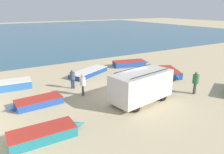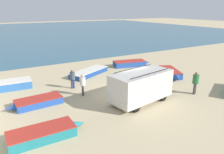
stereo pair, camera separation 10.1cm
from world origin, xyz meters
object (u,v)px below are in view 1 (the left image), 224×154
(parked_van, at_px, (142,86))
(fisherman_0, at_px, (83,83))
(fisherman_2, at_px, (196,81))
(fishing_rowboat_1, at_px, (170,73))
(fishing_rowboat_4, at_px, (45,133))
(fisherman_1, at_px, (72,77))
(fishing_rowboat_2, at_px, (37,102))
(fishing_rowboat_5, at_px, (2,86))
(fishing_rowboat_3, at_px, (130,63))
(fishing_rowboat_0, at_px, (90,72))

(parked_van, height_order, fisherman_0, parked_van)
(fisherman_0, height_order, fisherman_2, fisherman_2)
(fishing_rowboat_1, xyz_separation_m, fisherman_2, (-1.93, -4.55, 0.78))
(fishing_rowboat_4, bearing_deg, fisherman_1, 57.74)
(parked_van, bearing_deg, fisherman_2, -21.40)
(fisherman_0, xyz_separation_m, fisherman_1, (-0.13, 1.85, -0.03))
(fisherman_2, bearing_deg, fishing_rowboat_2, 50.78)
(fisherman_2, bearing_deg, fishing_rowboat_5, 37.14)
(fishing_rowboat_1, xyz_separation_m, fishing_rowboat_3, (-1.22, 5.26, -0.00))
(fishing_rowboat_4, distance_m, fishing_rowboat_5, 9.09)
(fishing_rowboat_2, height_order, fisherman_1, fisherman_1)
(fishing_rowboat_3, relative_size, fisherman_2, 2.53)
(fishing_rowboat_1, relative_size, fisherman_0, 2.39)
(fisherman_0, xyz_separation_m, fisherman_2, (7.76, -4.28, 0.07))
(fishing_rowboat_2, distance_m, fisherman_2, 12.07)
(fishing_rowboat_0, height_order, fishing_rowboat_2, fishing_rowboat_2)
(fisherman_0, bearing_deg, fishing_rowboat_3, -129.92)
(fishing_rowboat_2, distance_m, fishing_rowboat_4, 4.42)
(fishing_rowboat_0, bearing_deg, fisherman_2, -88.14)
(fisherman_0, distance_m, fisherman_1, 1.85)
(parked_van, distance_m, fisherman_0, 4.57)
(fishing_rowboat_1, distance_m, fisherman_2, 5.00)
(fisherman_1, bearing_deg, fishing_rowboat_3, 141.30)
(fishing_rowboat_0, xyz_separation_m, fishing_rowboat_3, (5.61, 0.68, 0.06))
(fishing_rowboat_4, relative_size, fisherman_2, 2.26)
(fishing_rowboat_0, bearing_deg, fishing_rowboat_5, 155.76)
(fishing_rowboat_1, height_order, fisherman_1, fisherman_1)
(fisherman_1, bearing_deg, fishing_rowboat_5, -89.26)
(parked_van, bearing_deg, fishing_rowboat_2, 144.80)
(fishing_rowboat_3, bearing_deg, fishing_rowboat_4, -127.85)
(parked_van, height_order, fishing_rowboat_1, parked_van)
(parked_van, distance_m, fishing_rowboat_5, 11.58)
(fishing_rowboat_2, height_order, fishing_rowboat_4, fishing_rowboat_4)
(fishing_rowboat_1, distance_m, fishing_rowboat_5, 15.61)
(fishing_rowboat_5, distance_m, fisherman_0, 7.03)
(fishing_rowboat_3, distance_m, fisherman_2, 9.86)
(fishing_rowboat_5, bearing_deg, fishing_rowboat_2, 115.17)
(fishing_rowboat_2, height_order, fishing_rowboat_3, fishing_rowboat_3)
(fishing_rowboat_0, relative_size, fishing_rowboat_4, 1.30)
(fishing_rowboat_0, xyz_separation_m, fishing_rowboat_4, (-6.98, -9.32, 0.04))
(fishing_rowboat_0, distance_m, fishing_rowboat_5, 8.19)
(fishing_rowboat_1, bearing_deg, fishing_rowboat_5, -81.39)
(fishing_rowboat_1, height_order, fisherman_0, fisherman_0)
(parked_van, xyz_separation_m, fisherman_0, (-3.15, 3.31, -0.23))
(fisherman_0, bearing_deg, parked_van, 150.55)
(fishing_rowboat_5, relative_size, fisherman_0, 3.05)
(fishing_rowboat_0, height_order, fishing_rowboat_3, fishing_rowboat_3)
(fishing_rowboat_5, bearing_deg, fisherman_1, 156.58)
(fisherman_0, bearing_deg, fishing_rowboat_2, 18.54)
(fishing_rowboat_0, xyz_separation_m, fishing_rowboat_2, (-6.38, -4.94, 0.00))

